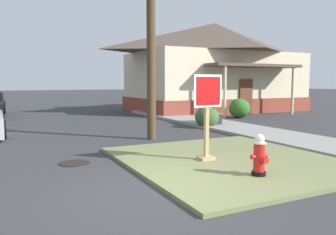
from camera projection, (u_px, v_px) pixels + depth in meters
name	position (u px, v px, depth m)	size (l,w,h in m)	color
ground_plane	(158.00, 194.00, 5.72)	(160.00, 160.00, 0.00)	#333335
grass_corner_patch	(229.00, 160.00, 8.03)	(4.74, 5.24, 0.08)	olive
sidewalk_strip	(235.00, 128.00, 13.59)	(2.20, 17.90, 0.12)	gray
fire_hydrant	(259.00, 156.00, 6.54)	(0.38, 0.34, 0.81)	black
stop_sign	(207.00, 119.00, 7.80)	(0.74, 0.29, 1.97)	tan
manhole_cover	(74.00, 163.00, 7.87)	(0.70, 0.70, 0.02)	black
street_bench	(209.00, 112.00, 14.68)	(0.48, 1.43, 0.85)	brown
corner_house	(215.00, 66.00, 22.66)	(11.23, 8.21, 5.75)	brown
shrub_near_porch	(239.00, 108.00, 17.85)	(1.10, 1.10, 1.03)	#316926
shrub_by_curb	(207.00, 117.00, 13.99)	(0.98, 0.98, 0.89)	#3C5B2B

